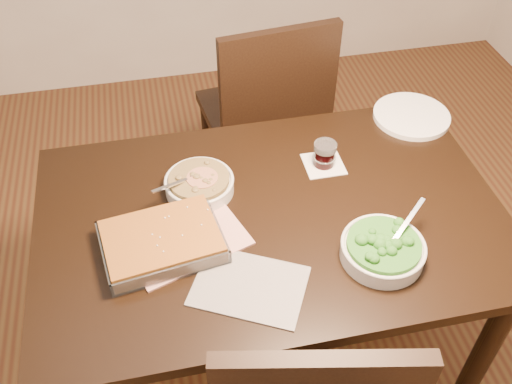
{
  "coord_description": "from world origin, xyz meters",
  "views": [
    {
      "loc": [
        -0.29,
        -1.15,
        1.99
      ],
      "look_at": [
        -0.04,
        0.05,
        0.8
      ],
      "focal_mm": 40.0,
      "sensor_mm": 36.0,
      "label": 1
    }
  ],
  "objects_px": {
    "wine_tumbler": "(325,154)",
    "chair_far": "(267,111)",
    "dinner_plate": "(411,116)",
    "baking_dish": "(162,242)",
    "table": "(271,235)",
    "stew_bowl": "(199,184)",
    "broccoli_bowl": "(383,249)"
  },
  "relations": [
    {
      "from": "table",
      "to": "stew_bowl",
      "type": "relative_size",
      "value": 6.36
    },
    {
      "from": "broccoli_bowl",
      "to": "baking_dish",
      "type": "distance_m",
      "value": 0.61
    },
    {
      "from": "dinner_plate",
      "to": "chair_far",
      "type": "height_order",
      "value": "chair_far"
    },
    {
      "from": "wine_tumbler",
      "to": "chair_far",
      "type": "height_order",
      "value": "chair_far"
    },
    {
      "from": "table",
      "to": "baking_dish",
      "type": "bearing_deg",
      "value": -168.15
    },
    {
      "from": "stew_bowl",
      "to": "baking_dish",
      "type": "bearing_deg",
      "value": -122.21
    },
    {
      "from": "stew_bowl",
      "to": "broccoli_bowl",
      "type": "bearing_deg",
      "value": -38.76
    },
    {
      "from": "table",
      "to": "chair_far",
      "type": "distance_m",
      "value": 0.78
    },
    {
      "from": "table",
      "to": "stew_bowl",
      "type": "bearing_deg",
      "value": 143.69
    },
    {
      "from": "stew_bowl",
      "to": "baking_dish",
      "type": "height_order",
      "value": "stew_bowl"
    },
    {
      "from": "wine_tumbler",
      "to": "dinner_plate",
      "type": "bearing_deg",
      "value": 25.0
    },
    {
      "from": "baking_dish",
      "to": "chair_far",
      "type": "bearing_deg",
      "value": 50.91
    },
    {
      "from": "table",
      "to": "stew_bowl",
      "type": "xyz_separation_m",
      "value": [
        -0.2,
        0.14,
        0.13
      ]
    },
    {
      "from": "broccoli_bowl",
      "to": "chair_far",
      "type": "xyz_separation_m",
      "value": [
        -0.1,
        0.99,
        -0.22
      ]
    },
    {
      "from": "wine_tumbler",
      "to": "chair_far",
      "type": "relative_size",
      "value": 0.08
    },
    {
      "from": "broccoli_bowl",
      "to": "stew_bowl",
      "type": "bearing_deg",
      "value": 141.24
    },
    {
      "from": "stew_bowl",
      "to": "wine_tumbler",
      "type": "height_order",
      "value": "wine_tumbler"
    },
    {
      "from": "table",
      "to": "broccoli_bowl",
      "type": "xyz_separation_m",
      "value": [
        0.26,
        -0.22,
        0.13
      ]
    },
    {
      "from": "baking_dish",
      "to": "chair_far",
      "type": "height_order",
      "value": "chair_far"
    },
    {
      "from": "wine_tumbler",
      "to": "dinner_plate",
      "type": "height_order",
      "value": "wine_tumbler"
    },
    {
      "from": "stew_bowl",
      "to": "chair_far",
      "type": "distance_m",
      "value": 0.75
    },
    {
      "from": "table",
      "to": "baking_dish",
      "type": "distance_m",
      "value": 0.36
    },
    {
      "from": "broccoli_bowl",
      "to": "table",
      "type": "bearing_deg",
      "value": 139.51
    },
    {
      "from": "stew_bowl",
      "to": "baking_dish",
      "type": "relative_size",
      "value": 0.61
    },
    {
      "from": "baking_dish",
      "to": "dinner_plate",
      "type": "distance_m",
      "value": 1.02
    },
    {
      "from": "chair_far",
      "to": "table",
      "type": "bearing_deg",
      "value": 71.15
    },
    {
      "from": "table",
      "to": "chair_far",
      "type": "xyz_separation_m",
      "value": [
        0.16,
        0.76,
        -0.1
      ]
    },
    {
      "from": "table",
      "to": "broccoli_bowl",
      "type": "distance_m",
      "value": 0.37
    },
    {
      "from": "baking_dish",
      "to": "stew_bowl",
      "type": "bearing_deg",
      "value": 49.37
    },
    {
      "from": "stew_bowl",
      "to": "baking_dish",
      "type": "distance_m",
      "value": 0.25
    },
    {
      "from": "broccoli_bowl",
      "to": "wine_tumbler",
      "type": "bearing_deg",
      "value": 96.34
    },
    {
      "from": "stew_bowl",
      "to": "wine_tumbler",
      "type": "relative_size",
      "value": 2.64
    }
  ]
}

